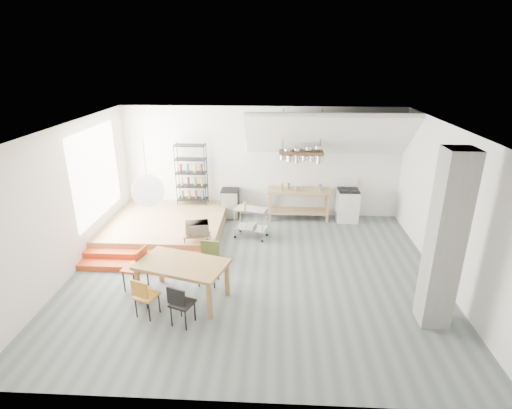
# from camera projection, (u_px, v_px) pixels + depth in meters

# --- Properties ---
(floor) EXTENTS (8.00, 8.00, 0.00)m
(floor) POSITION_uv_depth(u_px,v_px,m) (255.00, 273.00, 8.85)
(floor) COLOR #525D5F
(floor) RESTS_ON ground
(wall_back) EXTENTS (8.00, 0.04, 3.20)m
(wall_back) POSITION_uv_depth(u_px,v_px,m) (261.00, 163.00, 11.54)
(wall_back) COLOR silver
(wall_back) RESTS_ON ground
(wall_left) EXTENTS (0.04, 7.00, 3.20)m
(wall_left) POSITION_uv_depth(u_px,v_px,m) (67.00, 202.00, 8.47)
(wall_left) COLOR silver
(wall_left) RESTS_ON ground
(wall_right) EXTENTS (0.04, 7.00, 3.20)m
(wall_right) POSITION_uv_depth(u_px,v_px,m) (451.00, 210.00, 8.08)
(wall_right) COLOR silver
(wall_right) RESTS_ON ground
(ceiling) EXTENTS (8.00, 7.00, 0.02)m
(ceiling) POSITION_uv_depth(u_px,v_px,m) (254.00, 129.00, 7.71)
(ceiling) COLOR white
(ceiling) RESTS_ON wall_back
(slope_ceiling) EXTENTS (4.40, 1.44, 1.32)m
(slope_ceiling) POSITION_uv_depth(u_px,v_px,m) (329.00, 134.00, 10.56)
(slope_ceiling) COLOR white
(slope_ceiling) RESTS_ON wall_back
(window_pane) EXTENTS (0.02, 2.50, 2.20)m
(window_pane) POSITION_uv_depth(u_px,v_px,m) (97.00, 173.00, 9.80)
(window_pane) COLOR white
(window_pane) RESTS_ON wall_left
(platform) EXTENTS (3.00, 3.00, 0.40)m
(platform) POSITION_uv_depth(u_px,v_px,m) (166.00, 226.00, 10.77)
(platform) COLOR olive
(platform) RESTS_ON ground
(step_lower) EXTENTS (3.00, 0.35, 0.13)m
(step_lower) POSITION_uv_depth(u_px,v_px,m) (144.00, 266.00, 8.99)
(step_lower) COLOR #C14016
(step_lower) RESTS_ON ground
(step_upper) EXTENTS (3.00, 0.35, 0.27)m
(step_upper) POSITION_uv_depth(u_px,v_px,m) (149.00, 256.00, 9.30)
(step_upper) COLOR #C14016
(step_upper) RESTS_ON ground
(concrete_column) EXTENTS (0.50, 0.50, 3.20)m
(concrete_column) POSITION_uv_depth(u_px,v_px,m) (445.00, 241.00, 6.71)
(concrete_column) COLOR gray
(concrete_column) RESTS_ON ground
(kitchen_counter) EXTENTS (1.80, 0.60, 0.91)m
(kitchen_counter) POSITION_uv_depth(u_px,v_px,m) (299.00, 199.00, 11.51)
(kitchen_counter) COLOR olive
(kitchen_counter) RESTS_ON ground
(stove) EXTENTS (0.60, 0.60, 1.18)m
(stove) POSITION_uv_depth(u_px,v_px,m) (347.00, 204.00, 11.50)
(stove) COLOR white
(stove) RESTS_ON ground
(pot_rack) EXTENTS (1.20, 0.50, 1.43)m
(pot_rack) POSITION_uv_depth(u_px,v_px,m) (302.00, 155.00, 10.82)
(pot_rack) COLOR #442B1B
(pot_rack) RESTS_ON ceiling
(wire_shelving) EXTENTS (0.88, 0.38, 1.80)m
(wire_shelving) POSITION_uv_depth(u_px,v_px,m) (191.00, 173.00, 11.46)
(wire_shelving) COLOR black
(wire_shelving) RESTS_ON platform
(microwave_shelf) EXTENTS (0.60, 0.40, 0.16)m
(microwave_shelf) POSITION_uv_depth(u_px,v_px,m) (197.00, 235.00, 9.42)
(microwave_shelf) COLOR olive
(microwave_shelf) RESTS_ON platform
(paper_lantern) EXTENTS (0.60, 0.60, 0.60)m
(paper_lantern) POSITION_uv_depth(u_px,v_px,m) (148.00, 191.00, 7.33)
(paper_lantern) COLOR white
(paper_lantern) RESTS_ON ceiling
(dining_table) EXTENTS (1.89, 1.39, 0.80)m
(dining_table) POSITION_uv_depth(u_px,v_px,m) (182.00, 267.00, 7.68)
(dining_table) COLOR olive
(dining_table) RESTS_ON ground
(chair_mustard) EXTENTS (0.48, 0.48, 0.81)m
(chair_mustard) POSITION_uv_depth(u_px,v_px,m) (144.00, 294.00, 7.21)
(chair_mustard) COLOR #C17D21
(chair_mustard) RESTS_ON ground
(chair_black) EXTENTS (0.48, 0.48, 0.82)m
(chair_black) POSITION_uv_depth(u_px,v_px,m) (180.00, 302.00, 6.98)
(chair_black) COLOR black
(chair_black) RESTS_ON ground
(chair_olive) EXTENTS (0.45, 0.45, 0.90)m
(chair_olive) POSITION_uv_depth(u_px,v_px,m) (209.00, 259.00, 8.35)
(chair_olive) COLOR #55622E
(chair_olive) RESTS_ON ground
(chair_red) EXTENTS (0.50, 0.50, 0.93)m
(chair_red) POSITION_uv_depth(u_px,v_px,m) (138.00, 265.00, 8.06)
(chair_red) COLOR #B33F19
(chair_red) RESTS_ON ground
(rolling_cart) EXTENTS (0.91, 0.66, 0.81)m
(rolling_cart) POSITION_uv_depth(u_px,v_px,m) (251.00, 219.00, 10.39)
(rolling_cart) COLOR silver
(rolling_cart) RESTS_ON ground
(mini_fridge) EXTENTS (0.50, 0.50, 0.86)m
(mini_fridge) POSITION_uv_depth(u_px,v_px,m) (230.00, 203.00, 11.72)
(mini_fridge) COLOR black
(mini_fridge) RESTS_ON ground
(microwave) EXTENTS (0.61, 0.48, 0.30)m
(microwave) POSITION_uv_depth(u_px,v_px,m) (197.00, 228.00, 9.36)
(microwave) COLOR beige
(microwave) RESTS_ON microwave_shelf
(bowl) EXTENTS (0.25, 0.25, 0.05)m
(bowl) POSITION_uv_depth(u_px,v_px,m) (298.00, 189.00, 11.35)
(bowl) COLOR silver
(bowl) RESTS_ON kitchen_counter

